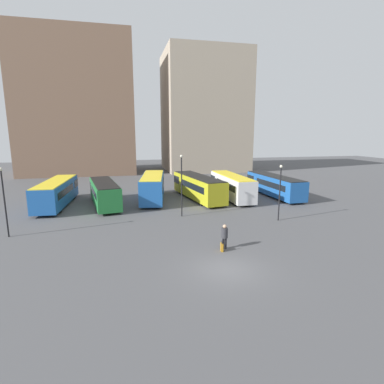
% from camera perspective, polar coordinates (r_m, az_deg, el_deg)
% --- Properties ---
extents(ground_plane, '(160.00, 160.00, 0.00)m').
position_cam_1_polar(ground_plane, '(19.32, 6.66, -14.42)').
color(ground_plane, '#4C4C4F').
extents(building_block_left, '(22.37, 14.42, 27.71)m').
position_cam_1_polar(building_block_left, '(68.56, -20.90, 15.05)').
color(building_block_left, '#7F604C').
rests_on(building_block_left, ground_plane).
extents(building_block_right, '(17.66, 16.10, 25.80)m').
position_cam_1_polar(building_block_right, '(70.35, 2.25, 14.85)').
color(building_block_right, tan).
rests_on(building_block_right, ground_plane).
extents(bus_0, '(3.25, 11.18, 2.94)m').
position_cam_1_polar(bus_0, '(38.09, -24.37, -0.02)').
color(bus_0, '#1E56A3').
rests_on(bus_0, ground_plane).
extents(bus_1, '(4.13, 10.23, 2.80)m').
position_cam_1_polar(bus_1, '(36.32, -16.35, -0.10)').
color(bus_1, '#237A38').
rests_on(bus_1, ground_plane).
extents(bus_2, '(4.11, 10.41, 3.22)m').
position_cam_1_polar(bus_2, '(37.90, -7.47, 1.05)').
color(bus_2, '#1E56A3').
rests_on(bus_2, ground_plane).
extents(bus_3, '(4.37, 11.92, 2.96)m').
position_cam_1_polar(bus_3, '(38.46, 1.11, 1.10)').
color(bus_3, gold).
rests_on(bus_3, ground_plane).
extents(bus_4, '(2.49, 10.58, 3.03)m').
position_cam_1_polar(bus_4, '(39.12, 7.50, 1.22)').
color(bus_4, silver).
rests_on(bus_4, ground_plane).
extents(bus_5, '(2.96, 11.46, 2.75)m').
position_cam_1_polar(bus_5, '(41.84, 15.33, 1.36)').
color(bus_5, '#1E56A3').
rests_on(bus_5, ground_plane).
extents(traveler, '(0.55, 0.55, 1.84)m').
position_cam_1_polar(traveler, '(22.07, 6.22, -8.04)').
color(traveler, black).
rests_on(traveler, ground_plane).
extents(suitcase, '(0.24, 0.45, 0.86)m').
position_cam_1_polar(suitcase, '(21.88, 5.70, -10.40)').
color(suitcase, '#B27A1E').
rests_on(suitcase, ground_plane).
extents(lamp_post_0, '(0.28, 0.28, 6.24)m').
position_cam_1_polar(lamp_post_0, '(29.84, -2.00, 2.10)').
color(lamp_post_0, black).
rests_on(lamp_post_0, ground_plane).
extents(lamp_post_1, '(0.28, 0.28, 5.39)m').
position_cam_1_polar(lamp_post_1, '(29.68, 16.41, 0.73)').
color(lamp_post_1, black).
rests_on(lamp_post_1, ground_plane).
extents(lamp_post_2, '(0.28, 0.28, 5.69)m').
position_cam_1_polar(lamp_post_2, '(28.13, -32.19, -0.77)').
color(lamp_post_2, black).
rests_on(lamp_post_2, ground_plane).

